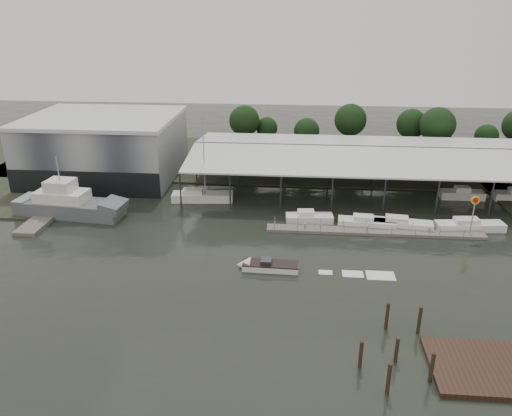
# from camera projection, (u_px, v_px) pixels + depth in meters

# --- Properties ---
(ground) EXTENTS (200.00, 200.00, 0.00)m
(ground) POSITION_uv_depth(u_px,v_px,m) (252.00, 265.00, 56.86)
(ground) COLOR black
(ground) RESTS_ON ground
(land_strip_far) EXTENTS (140.00, 30.00, 0.30)m
(land_strip_far) POSITION_uv_depth(u_px,v_px,m) (273.00, 160.00, 95.59)
(land_strip_far) COLOR #3A3E2F
(land_strip_far) RESTS_ON ground
(land_strip_west) EXTENTS (20.00, 40.00, 0.30)m
(land_strip_west) POSITION_uv_depth(u_px,v_px,m) (42.00, 173.00, 87.70)
(land_strip_west) COLOR #3A3E2F
(land_strip_west) RESTS_ON ground
(storage_warehouse) EXTENTS (24.50, 20.50, 10.50)m
(storage_warehouse) POSITION_uv_depth(u_px,v_px,m) (105.00, 146.00, 84.74)
(storage_warehouse) COLOR #8F9399
(storage_warehouse) RESTS_ON ground
(covered_boat_shed) EXTENTS (58.24, 24.00, 6.96)m
(covered_boat_shed) POSITION_uv_depth(u_px,v_px,m) (375.00, 151.00, 79.04)
(covered_boat_shed) COLOR silver
(covered_boat_shed) RESTS_ON ground
(trawler_dock) EXTENTS (3.00, 18.00, 0.50)m
(trawler_dock) POSITION_uv_depth(u_px,v_px,m) (55.00, 209.00, 72.07)
(trawler_dock) COLOR slate
(trawler_dock) RESTS_ON ground
(floating_dock) EXTENTS (28.00, 2.00, 1.40)m
(floating_dock) POSITION_uv_depth(u_px,v_px,m) (374.00, 232.00, 64.81)
(floating_dock) COLOR slate
(floating_dock) RESTS_ON ground
(shell_fuel_sign) EXTENTS (1.10, 0.18, 5.55)m
(shell_fuel_sign) POSITION_uv_depth(u_px,v_px,m) (474.00, 208.00, 62.45)
(shell_fuel_sign) COLOR #95979A
(shell_fuel_sign) RESTS_ON ground
(grey_trawler) EXTENTS (15.98, 5.79, 8.84)m
(grey_trawler) POSITION_uv_depth(u_px,v_px,m) (70.00, 205.00, 69.89)
(grey_trawler) COLOR #5A5F63
(grey_trawler) RESTS_ON ground
(white_sailboat) EXTENTS (9.31, 3.40, 13.22)m
(white_sailboat) POSITION_uv_depth(u_px,v_px,m) (201.00, 197.00, 75.49)
(white_sailboat) COLOR white
(white_sailboat) RESTS_ON ground
(speedboat_underway) EXTENTS (17.94, 2.78, 2.00)m
(speedboat_underway) POSITION_uv_depth(u_px,v_px,m) (265.00, 266.00, 55.89)
(speedboat_underway) COLOR white
(speedboat_underway) RESTS_ON ground
(moored_cruiser_0) EXTENTS (6.53, 2.69, 1.70)m
(moored_cruiser_0) POSITION_uv_depth(u_px,v_px,m) (309.00, 218.00, 68.03)
(moored_cruiser_0) COLOR white
(moored_cruiser_0) RESTS_ON ground
(moored_cruiser_1) EXTENTS (7.75, 2.87, 1.70)m
(moored_cruiser_1) POSITION_uv_depth(u_px,v_px,m) (366.00, 223.00, 66.45)
(moored_cruiser_1) COLOR white
(moored_cruiser_1) RESTS_ON ground
(moored_cruiser_2) EXTENTS (8.53, 3.25, 1.70)m
(moored_cruiser_2) POSITION_uv_depth(u_px,v_px,m) (400.00, 224.00, 66.13)
(moored_cruiser_2) COLOR white
(moored_cruiser_2) RESTS_ON ground
(moored_cruiser_3) EXTENTS (9.06, 3.07, 1.70)m
(moored_cruiser_3) POSITION_uv_depth(u_px,v_px,m) (469.00, 226.00, 65.59)
(moored_cruiser_3) COLOR white
(moored_cruiser_3) RESTS_ON ground
(mooring_pilings) EXTENTS (6.05, 8.75, 3.41)m
(mooring_pilings) POSITION_uv_depth(u_px,v_px,m) (397.00, 349.00, 41.37)
(mooring_pilings) COLOR #36271B
(mooring_pilings) RESTS_ON ground
(horizon_tree_line) EXTENTS (70.64, 11.06, 9.98)m
(horizon_tree_line) POSITION_uv_depth(u_px,v_px,m) (403.00, 125.00, 97.08)
(horizon_tree_line) COLOR black
(horizon_tree_line) RESTS_ON ground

